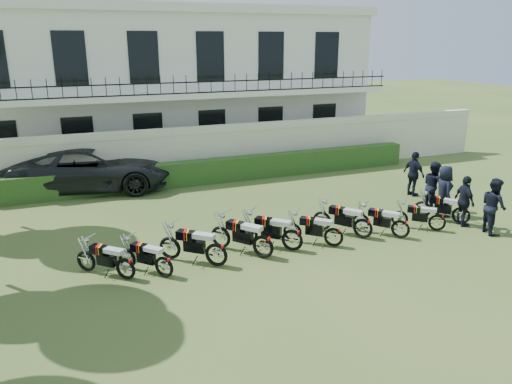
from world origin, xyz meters
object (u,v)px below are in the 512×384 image
Objects in this scene: motorcycle_3 at (263,241)px; officer_4 at (434,186)px; motorcycle_5 at (334,233)px; officer_1 at (493,206)px; motorcycle_4 at (292,235)px; officer_5 at (414,174)px; motorcycle_6 at (363,224)px; motorcycle_0 at (125,264)px; officer_3 at (444,191)px; motorcycle_1 at (164,262)px; motorcycle_9 at (462,211)px; officer_2 at (464,201)px; motorcycle_2 at (216,249)px; suv at (90,168)px; motorcycle_7 at (401,225)px; motorcycle_8 at (438,219)px.

officer_4 is (7.24, 1.67, 0.36)m from motorcycle_3.
officer_1 reaches higher than motorcycle_5.
officer_4 is at bearing -33.17° from motorcycle_4.
officer_1 is at bearing -163.34° from officer_4.
motorcycle_3 is 8.34m from officer_5.
motorcycle_6 is 0.92× the size of officer_5.
officer_3 is (10.85, 0.95, 0.43)m from motorcycle_0.
motorcycle_1 is 0.78× the size of officer_5.
motorcycle_1 is 10.01m from officer_3.
motorcycle_6 is 1.07× the size of motorcycle_9.
motorcycle_6 is 3.69m from officer_2.
motorcycle_2 reaches higher than motorcycle_9.
motorcycle_3 is at bearing -144.87° from suv.
motorcycle_4 is 2.42m from motorcycle_6.
motorcycle_3 is at bearing 130.36° from motorcycle_5.
motorcycle_4 is 9.91m from suv.
motorcycle_4 is at bearing 141.33° from motorcycle_9.
motorcycle_7 is 0.86× the size of officer_2.
motorcycle_2 is 0.95× the size of motorcycle_3.
motorcycle_8 is (7.28, -0.10, -0.09)m from motorcycle_2.
motorcycle_6 is at bearing -37.80° from motorcycle_5.
suv is at bearing 72.70° from motorcycle_4.
officer_1 is 1.01× the size of officer_3.
suv is at bearing 55.26° from motorcycle_1.
motorcycle_6 is at bearing 119.13° from motorcycle_7.
motorcycle_3 is 0.96× the size of officer_3.
motorcycle_9 is (7.07, 0.07, -0.06)m from motorcycle_3.
motorcycle_6 is 2.56m from motorcycle_8.
motorcycle_1 is 2.80m from motorcycle_3.
officer_5 reaches higher than motorcycle_1.
motorcycle_3 is 1.18× the size of motorcycle_5.
motorcycle_4 is at bearing 116.10° from officer_4.
officer_1 reaches higher than motorcycle_0.
motorcycle_7 is at bearing 148.00° from motorcycle_9.
motorcycle_2 is 8.83m from officer_1.
motorcycle_1 is at bearing 101.04° from officer_1.
motorcycle_2 is 1.11× the size of motorcycle_7.
motorcycle_8 is at bearing -36.63° from motorcycle_7.
motorcycle_3 is 0.98m from motorcycle_4.
motorcycle_3 reaches higher than motorcycle_4.
officer_2 is (-0.38, 0.81, -0.05)m from officer_1.
motorcycle_8 is 3.84m from officer_5.
officer_2 is 0.95× the size of officer_3.
motorcycle_3 is (2.79, 0.15, 0.08)m from motorcycle_1.
officer_2 is at bearing 40.00° from officer_1.
officer_5 is (4.28, 3.06, 0.38)m from motorcycle_6.
motorcycle_0 is 5.95m from motorcycle_5.
motorcycle_4 is 3.51m from motorcycle_7.
motorcycle_1 is 6.19m from motorcycle_6.
motorcycle_3 is 2.23m from motorcycle_5.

